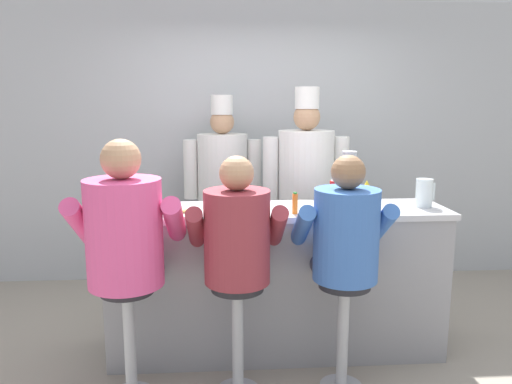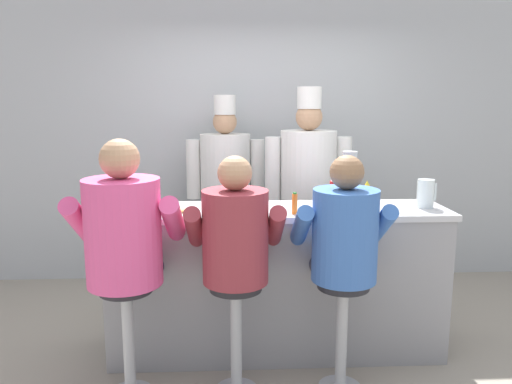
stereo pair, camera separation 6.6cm
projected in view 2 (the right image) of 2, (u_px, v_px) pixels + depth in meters
The scene contains 16 objects.
ground_plane at pixel (280, 370), 3.31m from camera, with size 20.00×20.00×0.00m, color #9E9384.
wall_back at pixel (263, 143), 4.89m from camera, with size 10.00×0.06×2.70m.
diner_counter at pixel (277, 281), 3.49m from camera, with size 2.32×0.56×1.04m.
ketchup_bottle_red at pixel (334, 195), 3.24m from camera, with size 0.06×0.06×0.26m.
mustard_bottle_yellow at pixel (367, 198), 3.26m from camera, with size 0.06×0.06×0.21m.
hot_sauce_bottle_orange at pixel (295, 204), 3.22m from camera, with size 0.04×0.04×0.14m.
water_pitcher_clear at pixel (426, 194), 3.41m from camera, with size 0.13×0.11×0.20m.
breakfast_plate at pixel (179, 213), 3.19m from camera, with size 0.25×0.25×0.05m.
cereal_bowl at pixel (131, 210), 3.22m from camera, with size 0.16×0.16×0.05m.
coffee_mug_white at pixel (228, 204), 3.29m from camera, with size 0.13×0.08×0.10m.
cup_stack_steel at pixel (349, 179), 3.41m from camera, with size 0.10×0.10×0.39m.
diner_seated_pink at pixel (125, 237), 2.89m from camera, with size 0.66×0.65×1.56m.
diner_seated_maroon at pixel (235, 243), 2.92m from camera, with size 0.58×0.58×1.46m.
diner_seated_blue at pixel (343, 241), 2.95m from camera, with size 0.58×0.58×1.46m.
cook_in_whites_near at pixel (226, 185), 4.57m from camera, with size 0.71×0.45×1.81m.
cook_in_whites_far at pixel (308, 188), 4.24m from camera, with size 0.73×0.47×1.87m.
Camera 2 is at (-0.30, -3.03, 1.76)m, focal length 35.00 mm.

